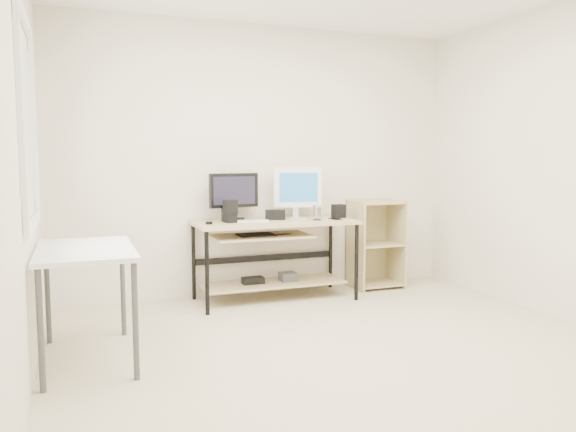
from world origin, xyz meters
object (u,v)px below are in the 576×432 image
Objects in this scene: white_imac at (298,189)px; black_monitor at (234,193)px; audio_controller at (226,214)px; shelf_unit at (374,243)px; desk at (272,243)px; side_table at (86,260)px.

black_monitor is at bearing -167.25° from white_imac.
shelf_unit is at bearing -9.26° from audio_controller.
desk is 0.61m from white_imac.
desk and side_table have the same top height.
shelf_unit reaches higher than audio_controller.
shelf_unit reaches higher than desk.
white_imac is at bearing -178.81° from shelf_unit.
white_imac is at bearing 24.42° from desk.
desk is at bearing -24.35° from audio_controller.
black_monitor is at bearing 179.26° from shelf_unit.
white_imac is at bearing 31.43° from side_table.
audio_controller is at bearing -160.01° from white_imac.
side_table is 1.11× the size of shelf_unit.
side_table is (-1.65, -1.06, 0.13)m from desk.
side_table is at bearing -132.43° from white_imac.
white_imac reaches higher than black_monitor.
shelf_unit is 1.82× the size of white_imac.
black_monitor is at bearing 150.17° from desk.
side_table is at bearing -147.35° from desk.
black_monitor reaches higher than side_table.
side_table is 3.09m from shelf_unit.
shelf_unit is at bearing 17.33° from white_imac.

